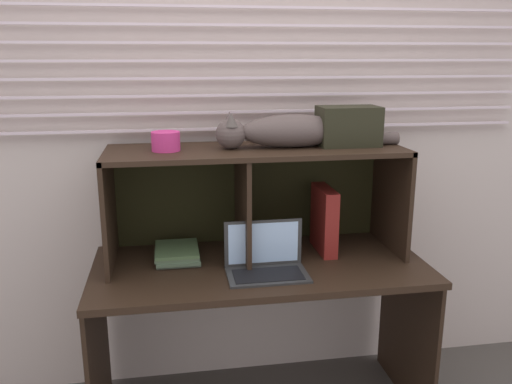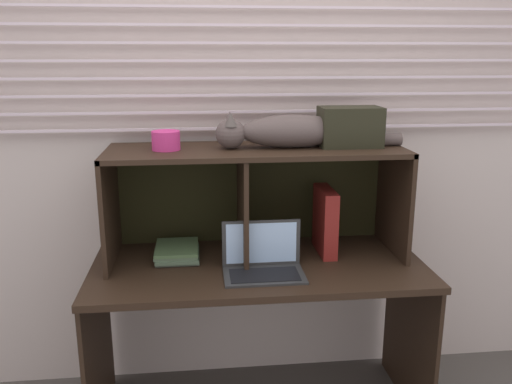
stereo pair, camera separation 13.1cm
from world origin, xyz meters
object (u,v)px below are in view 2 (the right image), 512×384
Objects in this scene: laptop at (263,263)px; storage_box at (350,127)px; binder_upright at (325,221)px; book_stack at (177,252)px; small_basket at (166,140)px; cat at (287,132)px.

storage_box reaches higher than laptop.
laptop is 0.40m from binder_upright.
small_basket is (-0.03, -0.00, 0.51)m from book_stack.
laptop is 0.43m from book_stack.
laptop is at bearing -28.41° from small_basket.
binder_upright is at bearing 0.00° from small_basket.
storage_box reaches higher than book_stack.
book_stack is at bearing 179.91° from cat.
laptop is 1.35× the size of book_stack.
small_basket is at bearing 151.59° from laptop.
cat is at bearing 0.00° from small_basket.
laptop is at bearing -145.81° from binder_upright.
small_basket is 0.81m from storage_box.
cat is 0.28m from storage_box.
binder_upright is 0.45m from storage_box.
storage_box is (0.10, 0.00, 0.44)m from binder_upright.
storage_box is at bearing -0.06° from book_stack.
storage_box is at bearing 0.00° from cat.
book_stack is at bearing 1.56° from small_basket.
storage_box is at bearing 0.00° from small_basket.
binder_upright is 1.21× the size of book_stack.
storage_box is (0.28, 0.00, 0.02)m from cat.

